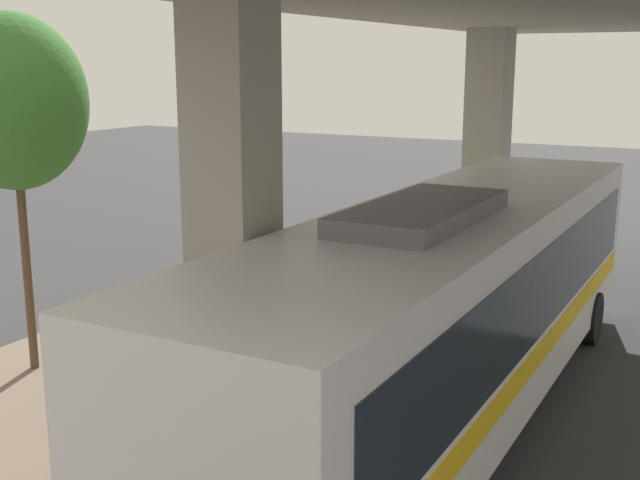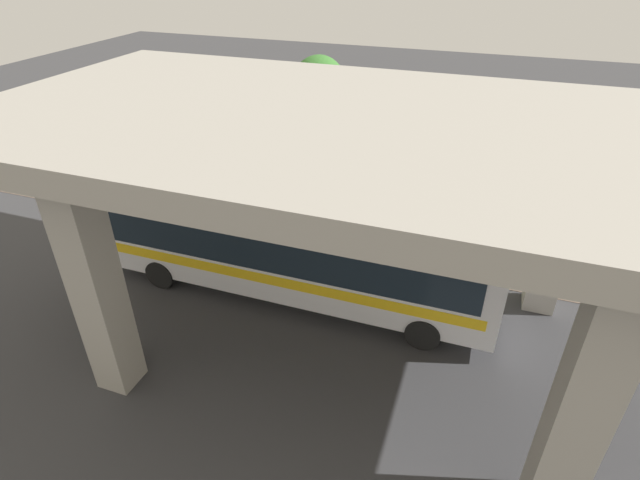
{
  "view_description": "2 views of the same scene",
  "coord_description": "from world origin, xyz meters",
  "views": [
    {
      "loc": [
        6.12,
        -13.2,
        5.25
      ],
      "look_at": [
        0.29,
        -2.57,
        2.56
      ],
      "focal_mm": 45.0,
      "sensor_mm": 36.0,
      "label": 1
    },
    {
      "loc": [
        14.57,
        2.86,
        10.04
      ],
      "look_at": [
        0.9,
        -1.99,
        1.17
      ],
      "focal_mm": 28.0,
      "sensor_mm": 36.0,
      "label": 2
    }
  ],
  "objects": [
    {
      "name": "fire_hydrant",
      "position": [
        -1.03,
        -6.11,
        0.45
      ],
      "size": [
        0.47,
        0.22,
        0.9
      ],
      "color": "#B21919",
      "rests_on": "ground"
    },
    {
      "name": "planter_back",
      "position": [
        -2.38,
        -0.06,
        0.79
      ],
      "size": [
        1.32,
        1.32,
        1.62
      ],
      "color": "#9E998E",
      "rests_on": "ground"
    },
    {
      "name": "street_tree_near",
      "position": [
        -4.64,
        -4.0,
        4.61
      ],
      "size": [
        2.41,
        2.41,
        6.06
      ],
      "color": "brown",
      "rests_on": "ground"
    },
    {
      "name": "planter_front",
      "position": [
        -1.78,
        -3.08,
        0.75
      ],
      "size": [
        1.22,
        1.22,
        1.54
      ],
      "color": "#9E998E",
      "rests_on": "ground"
    },
    {
      "name": "sidewalk_strip",
      "position": [
        -3.0,
        0.0,
        0.01
      ],
      "size": [
        6.0,
        40.0,
        0.02
      ],
      "color": "#7A6656",
      "rests_on": "ground"
    },
    {
      "name": "planter_middle",
      "position": [
        -2.11,
        1.43,
        0.8
      ],
      "size": [
        1.4,
        1.4,
        1.68
      ],
      "color": "#9E998E",
      "rests_on": "ground"
    },
    {
      "name": "ground_plane",
      "position": [
        0.0,
        0.0,
        0.0
      ],
      "size": [
        80.0,
        80.0,
        0.0
      ],
      "primitive_type": "plane",
      "color": "#38383A",
      "rests_on": "ground"
    },
    {
      "name": "planter_extra",
      "position": [
        -0.52,
        1.2,
        0.78
      ],
      "size": [
        1.38,
        1.38,
        1.64
      ],
      "color": "#9E998E",
      "rests_on": "ground"
    },
    {
      "name": "overpass",
      "position": [
        4.0,
        0.0,
        5.79
      ],
      "size": [
        9.4,
        18.39,
        6.61
      ],
      "color": "#9E998E",
      "rests_on": "ground"
    },
    {
      "name": "bus",
      "position": [
        2.42,
        -2.44,
        1.9
      ],
      "size": [
        2.75,
        12.81,
        3.5
      ],
      "color": "silver",
      "rests_on": "ground"
    }
  ]
}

